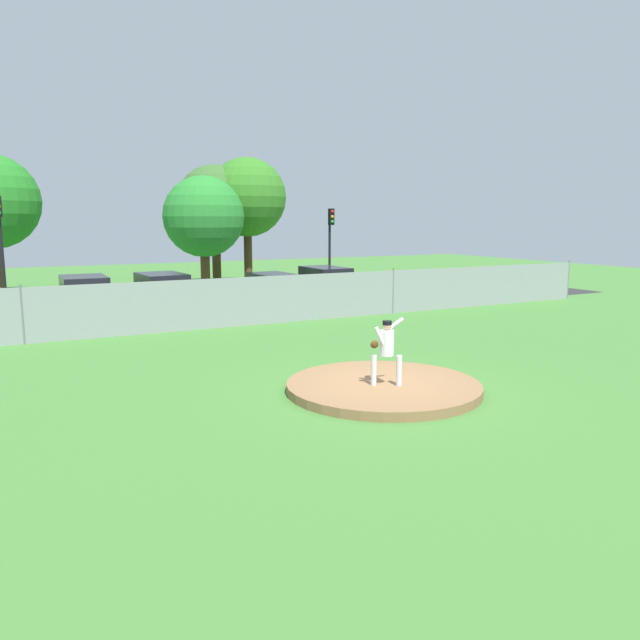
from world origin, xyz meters
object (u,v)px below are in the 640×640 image
(baseball, at_px, (374,372))
(parked_car_silver, at_px, (162,295))
(traffic_light_near, at_px, (1,233))
(traffic_light_far, at_px, (330,235))
(pitcher_youth, at_px, (386,346))
(parked_car_champagne, at_px, (325,286))
(parked_car_white, at_px, (85,298))
(parked_car_charcoal, at_px, (273,291))

(baseball, relative_size, parked_car_silver, 0.02)
(traffic_light_near, bearing_deg, baseball, -65.93)
(parked_car_silver, xyz_separation_m, traffic_light_far, (10.46, 4.18, 2.33))
(pitcher_youth, xyz_separation_m, parked_car_champagne, (6.33, 14.67, -0.31))
(parked_car_champagne, bearing_deg, traffic_light_far, 58.45)
(pitcher_youth, xyz_separation_m, traffic_light_near, (-7.40, 18.49, 2.26))
(baseball, height_order, parked_car_silver, parked_car_silver)
(parked_car_silver, height_order, parked_car_white, parked_car_silver)
(parked_car_charcoal, bearing_deg, parked_car_champagne, 5.29)
(pitcher_youth, bearing_deg, parked_car_champagne, 66.64)
(pitcher_youth, height_order, parked_car_champagne, pitcher_youth)
(traffic_light_far, bearing_deg, pitcher_youth, -115.31)
(parked_car_white, height_order, parked_car_champagne, parked_car_champagne)
(baseball, height_order, traffic_light_near, traffic_light_near)
(parked_car_champagne, xyz_separation_m, traffic_light_near, (-13.74, 3.83, 2.57))
(parked_car_champagne, distance_m, traffic_light_far, 5.52)
(traffic_light_near, bearing_deg, traffic_light_far, 1.53)
(parked_car_champagne, distance_m, traffic_light_near, 14.49)
(pitcher_youth, distance_m, parked_car_champagne, 15.98)
(parked_car_champagne, height_order, traffic_light_far, traffic_light_far)
(parked_car_silver, height_order, parked_car_champagne, same)
(parked_car_charcoal, relative_size, parked_car_silver, 0.97)
(parked_car_charcoal, height_order, parked_car_silver, parked_car_silver)
(pitcher_youth, xyz_separation_m, traffic_light_far, (8.95, 18.93, 2.02))
(parked_car_charcoal, bearing_deg, traffic_light_far, 39.58)
(parked_car_silver, relative_size, parked_car_white, 1.03)
(baseball, relative_size, traffic_light_far, 0.02)
(baseball, distance_m, parked_car_champagne, 14.85)
(parked_car_white, distance_m, parked_car_champagne, 10.90)
(parked_car_white, bearing_deg, traffic_light_far, 15.31)
(traffic_light_near, bearing_deg, pitcher_youth, -68.18)
(traffic_light_far, bearing_deg, traffic_light_near, -178.47)
(baseball, distance_m, traffic_light_far, 20.02)
(parked_car_champagne, bearing_deg, pitcher_youth, -113.36)
(baseball, height_order, traffic_light_far, traffic_light_far)
(baseball, relative_size, traffic_light_near, 0.01)
(parked_car_charcoal, xyz_separation_m, traffic_light_far, (5.47, 4.53, 2.40))
(pitcher_youth, relative_size, parked_car_charcoal, 0.34)
(parked_car_charcoal, distance_m, traffic_light_far, 7.50)
(baseball, bearing_deg, parked_car_champagne, 66.34)
(parked_car_silver, distance_m, parked_car_champagne, 7.84)
(parked_car_charcoal, height_order, parked_car_white, parked_car_white)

